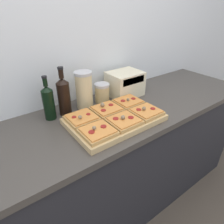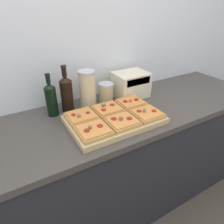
{
  "view_description": "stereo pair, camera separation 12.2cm",
  "coord_description": "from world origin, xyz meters",
  "px_view_note": "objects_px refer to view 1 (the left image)",
  "views": [
    {
      "loc": [
        -0.57,
        -0.61,
        1.57
      ],
      "look_at": [
        0.06,
        0.25,
        0.98
      ],
      "focal_mm": 32.0,
      "sensor_mm": 36.0,
      "label": 1
    },
    {
      "loc": [
        -0.47,
        -0.67,
        1.57
      ],
      "look_at": [
        0.06,
        0.25,
        0.98
      ],
      "focal_mm": 32.0,
      "sensor_mm": 36.0,
      "label": 2
    }
  ],
  "objects_px": {
    "cutting_board": "(115,119)",
    "olive_oil_bottle": "(48,102)",
    "toaster_oven": "(125,84)",
    "grain_jar_short": "(102,93)",
    "wine_bottle": "(64,96)",
    "grain_jar_tall": "(84,90)"
  },
  "relations": [
    {
      "from": "cutting_board",
      "to": "grain_jar_short",
      "type": "xyz_separation_m",
      "value": [
        0.09,
        0.27,
        0.05
      ]
    },
    {
      "from": "olive_oil_bottle",
      "to": "grain_jar_short",
      "type": "height_order",
      "value": "olive_oil_bottle"
    },
    {
      "from": "wine_bottle",
      "to": "grain_jar_short",
      "type": "bearing_deg",
      "value": 0.0
    },
    {
      "from": "cutting_board",
      "to": "olive_oil_bottle",
      "type": "relative_size",
      "value": 2.01
    },
    {
      "from": "grain_jar_tall",
      "to": "grain_jar_short",
      "type": "relative_size",
      "value": 1.82
    },
    {
      "from": "grain_jar_tall",
      "to": "grain_jar_short",
      "type": "xyz_separation_m",
      "value": [
        0.14,
        0.0,
        -0.06
      ]
    },
    {
      "from": "cutting_board",
      "to": "toaster_oven",
      "type": "bearing_deg",
      "value": 42.08
    },
    {
      "from": "grain_jar_short",
      "to": "toaster_oven",
      "type": "xyz_separation_m",
      "value": [
        0.21,
        -0.0,
        0.02
      ]
    },
    {
      "from": "wine_bottle",
      "to": "grain_jar_short",
      "type": "xyz_separation_m",
      "value": [
        0.29,
        0.0,
        -0.06
      ]
    },
    {
      "from": "olive_oil_bottle",
      "to": "toaster_oven",
      "type": "xyz_separation_m",
      "value": [
        0.6,
        -0.0,
        -0.02
      ]
    },
    {
      "from": "grain_jar_tall",
      "to": "grain_jar_short",
      "type": "bearing_deg",
      "value": 0.0
    },
    {
      "from": "wine_bottle",
      "to": "grain_jar_tall",
      "type": "xyz_separation_m",
      "value": [
        0.15,
        0.0,
        0.0
      ]
    },
    {
      "from": "cutting_board",
      "to": "wine_bottle",
      "type": "distance_m",
      "value": 0.36
    },
    {
      "from": "grain_jar_short",
      "to": "wine_bottle",
      "type": "bearing_deg",
      "value": -180.0
    },
    {
      "from": "cutting_board",
      "to": "wine_bottle",
      "type": "xyz_separation_m",
      "value": [
        -0.2,
        0.27,
        0.11
      ]
    },
    {
      "from": "grain_jar_tall",
      "to": "toaster_oven",
      "type": "distance_m",
      "value": 0.36
    },
    {
      "from": "cutting_board",
      "to": "grain_jar_short",
      "type": "distance_m",
      "value": 0.29
    },
    {
      "from": "cutting_board",
      "to": "toaster_oven",
      "type": "height_order",
      "value": "toaster_oven"
    },
    {
      "from": "toaster_oven",
      "to": "olive_oil_bottle",
      "type": "bearing_deg",
      "value": 179.92
    },
    {
      "from": "cutting_board",
      "to": "toaster_oven",
      "type": "distance_m",
      "value": 0.42
    },
    {
      "from": "grain_jar_short",
      "to": "grain_jar_tall",
      "type": "bearing_deg",
      "value": -180.0
    },
    {
      "from": "cutting_board",
      "to": "wine_bottle",
      "type": "relative_size",
      "value": 1.79
    }
  ]
}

